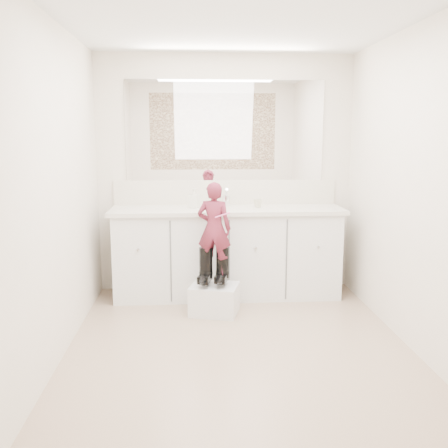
{
  "coord_description": "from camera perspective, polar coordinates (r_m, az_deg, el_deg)",
  "views": [
    {
      "loc": [
        -0.34,
        -3.62,
        1.6
      ],
      "look_at": [
        -0.06,
        0.78,
        0.81
      ],
      "focal_mm": 40.0,
      "sensor_mm": 36.0,
      "label": 1
    }
  ],
  "objects": [
    {
      "name": "wall_front",
      "position": [
        2.19,
        5.41,
        -0.36
      ],
      "size": [
        2.6,
        0.0,
        2.6
      ],
      "primitive_type": "plane",
      "rotation": [
        -1.57,
        0.0,
        0.0
      ],
      "color": "beige",
      "rests_on": "floor"
    },
    {
      "name": "countertop",
      "position": [
        4.9,
        0.36,
        1.6
      ],
      "size": [
        2.28,
        0.58,
        0.04
      ],
      "primitive_type": "cube",
      "color": "beige",
      "rests_on": "vanity_cabinet"
    },
    {
      "name": "boot_right",
      "position": [
        4.5,
        -0.16,
        -4.82
      ],
      "size": [
        0.18,
        0.25,
        0.34
      ],
      "primitive_type": null,
      "rotation": [
        0.0,
        0.0,
        -0.26
      ],
      "color": "black",
      "rests_on": "step_stool"
    },
    {
      "name": "backsplash",
      "position": [
        5.15,
        0.15,
        3.64
      ],
      "size": [
        2.28,
        0.03,
        0.25
      ],
      "primitive_type": "cube",
      "color": "beige",
      "rests_on": "countertop"
    },
    {
      "name": "soap_bottle",
      "position": [
        4.92,
        -3.44,
        2.96
      ],
      "size": [
        0.11,
        0.12,
        0.19
      ],
      "primitive_type": "imported",
      "rotation": [
        0.0,
        0.0,
        -0.43
      ],
      "color": "silver",
      "rests_on": "countertop"
    },
    {
      "name": "cup",
      "position": [
        4.96,
        3.87,
        2.37
      ],
      "size": [
        0.09,
        0.09,
        0.08
      ],
      "primitive_type": "imported",
      "rotation": [
        0.0,
        0.0,
        0.11
      ],
      "color": "beige",
      "rests_on": "countertop"
    },
    {
      "name": "wall_back",
      "position": [
        5.15,
        0.14,
        5.71
      ],
      "size": [
        2.6,
        0.0,
        2.6
      ],
      "primitive_type": "plane",
      "rotation": [
        1.57,
        0.0,
        0.0
      ],
      "color": "beige",
      "rests_on": "floor"
    },
    {
      "name": "toddler",
      "position": [
        4.42,
        -1.13,
        -0.53
      ],
      "size": [
        0.34,
        0.27,
        0.83
      ],
      "primitive_type": "imported",
      "rotation": [
        0.0,
        0.0,
        2.88
      ],
      "color": "#A6334D",
      "rests_on": "step_stool"
    },
    {
      "name": "floor",
      "position": [
        3.97,
        1.62,
        -13.57
      ],
      "size": [
        3.0,
        3.0,
        0.0
      ],
      "primitive_type": "plane",
      "color": "#947661",
      "rests_on": "ground"
    },
    {
      "name": "faucet",
      "position": [
        5.05,
        0.23,
        2.66
      ],
      "size": [
        0.08,
        0.08,
        0.1
      ],
      "primitive_type": "cylinder",
      "color": "silver",
      "rests_on": "countertop"
    },
    {
      "name": "wall_left",
      "position": [
        3.77,
        -18.42,
        3.57
      ],
      "size": [
        0.0,
        3.0,
        3.0
      ],
      "primitive_type": "plane",
      "rotation": [
        1.57,
        0.0,
        1.57
      ],
      "color": "beige",
      "rests_on": "floor"
    },
    {
      "name": "ceiling",
      "position": [
        3.73,
        1.82,
        22.57
      ],
      "size": [
        3.0,
        3.0,
        0.0
      ],
      "primitive_type": "plane",
      "rotation": [
        3.14,
        0.0,
        0.0
      ],
      "color": "white",
      "rests_on": "wall_back"
    },
    {
      "name": "dot_panel",
      "position": [
        2.16,
        5.57,
        11.5
      ],
      "size": [
        2.0,
        0.01,
        1.2
      ],
      "primitive_type": "cube",
      "color": "#472819",
      "rests_on": "wall_front"
    },
    {
      "name": "toothbrush",
      "position": [
        4.32,
        -0.17,
        1.04
      ],
      "size": [
        0.13,
        0.05,
        0.06
      ],
      "primitive_type": "cylinder",
      "rotation": [
        0.0,
        1.22,
        -0.26
      ],
      "color": "pink",
      "rests_on": "toddler"
    },
    {
      "name": "wall_right",
      "position": [
        4.0,
        20.64,
        3.78
      ],
      "size": [
        0.0,
        3.0,
        3.0
      ],
      "primitive_type": "plane",
      "rotation": [
        1.57,
        0.0,
        -1.57
      ],
      "color": "beige",
      "rests_on": "floor"
    },
    {
      "name": "vanity_cabinet",
      "position": [
        5.0,
        0.34,
        -3.43
      ],
      "size": [
        2.2,
        0.55,
        0.85
      ],
      "primitive_type": "cube",
      "color": "silver",
      "rests_on": "floor"
    },
    {
      "name": "step_stool",
      "position": [
        4.57,
        -1.09,
        -8.59
      ],
      "size": [
        0.49,
        0.44,
        0.26
      ],
      "primitive_type": "cube",
      "rotation": [
        0.0,
        0.0,
        -0.26
      ],
      "color": "silver",
      "rests_on": "floor"
    },
    {
      "name": "boot_left",
      "position": [
        4.5,
        -2.08,
        -4.85
      ],
      "size": [
        0.18,
        0.25,
        0.34
      ],
      "primitive_type": null,
      "rotation": [
        0.0,
        0.0,
        -0.26
      ],
      "color": "black",
      "rests_on": "step_stool"
    },
    {
      "name": "mirror",
      "position": [
        5.12,
        0.15,
        10.61
      ],
      "size": [
        2.0,
        0.02,
        1.0
      ],
      "primitive_type": "cube",
      "color": "white",
      "rests_on": "wall_back"
    }
  ]
}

